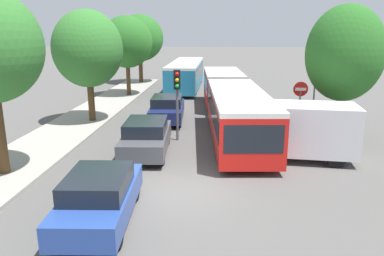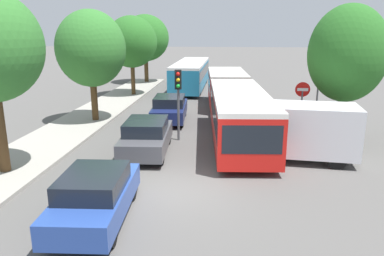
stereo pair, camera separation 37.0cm
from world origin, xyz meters
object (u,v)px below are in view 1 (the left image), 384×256
(city_bus_rear, at_px, (186,73))
(queued_car_graphite, at_px, (146,137))
(tree_right_near, at_px, (343,56))
(queued_car_blue, at_px, (100,197))
(no_entry_sign, at_px, (300,101))
(direction_sign_post, at_px, (315,79))
(tree_left_distant, at_px, (139,39))
(articulated_bus, at_px, (231,100))
(traffic_light, at_px, (177,89))
(tree_left_mid, at_px, (88,49))
(queued_car_navy, at_px, (167,109))
(tree_left_far, at_px, (126,43))
(white_van, at_px, (298,130))

(city_bus_rear, distance_m, queued_car_graphite, 18.21)
(tree_right_near, bearing_deg, queued_car_blue, -135.37)
(queued_car_blue, bearing_deg, no_entry_sign, -42.72)
(queued_car_blue, distance_m, direction_sign_post, 14.60)
(tree_left_distant, bearing_deg, city_bus_rear, -32.20)
(articulated_bus, height_order, tree_right_near, tree_right_near)
(direction_sign_post, relative_size, tree_right_near, 0.56)
(traffic_light, xyz_separation_m, tree_left_mid, (-5.30, 3.13, 1.67))
(city_bus_rear, bearing_deg, queued_car_navy, -179.47)
(queued_car_blue, height_order, tree_left_mid, tree_left_mid)
(queued_car_navy, distance_m, traffic_light, 4.28)
(city_bus_rear, height_order, tree_left_distant, tree_left_distant)
(queued_car_navy, bearing_deg, no_entry_sign, -117.56)
(queued_car_blue, height_order, tree_left_far, tree_left_far)
(traffic_light, xyz_separation_m, direction_sign_post, (7.24, 3.72, 0.07))
(city_bus_rear, relative_size, tree_left_mid, 1.76)
(queued_car_blue, height_order, no_entry_sign, no_entry_sign)
(city_bus_rear, bearing_deg, direction_sign_post, -145.82)
(white_van, bearing_deg, tree_left_mid, -21.64)
(direction_sign_post, bearing_deg, white_van, 58.61)
(city_bus_rear, height_order, tree_left_far, tree_left_far)
(white_van, bearing_deg, tree_left_far, -47.71)
(articulated_bus, bearing_deg, direction_sign_post, 88.66)
(white_van, xyz_separation_m, tree_left_mid, (-10.54, 5.37, 2.93))
(queued_car_graphite, height_order, tree_left_mid, tree_left_mid)
(tree_left_distant, bearing_deg, tree_right_near, -53.45)
(queued_car_navy, relative_size, tree_left_far, 0.70)
(articulated_bus, xyz_separation_m, tree_left_far, (-7.96, 8.39, 2.75))
(queued_car_blue, relative_size, traffic_light, 1.26)
(tree_left_far, bearing_deg, city_bus_rear, 45.05)
(queued_car_blue, bearing_deg, tree_left_mid, 16.43)
(tree_left_mid, height_order, tree_left_distant, tree_left_distant)
(queued_car_blue, bearing_deg, tree_right_near, -48.87)
(tree_left_mid, distance_m, tree_right_near, 13.20)
(traffic_light, distance_m, no_entry_sign, 5.92)
(no_entry_sign, bearing_deg, queued_car_graphite, -68.23)
(queued_car_navy, relative_size, traffic_light, 1.29)
(queued_car_navy, distance_m, white_van, 8.70)
(tree_left_distant, bearing_deg, traffic_light, -72.94)
(city_bus_rear, distance_m, queued_car_blue, 24.14)
(city_bus_rear, distance_m, queued_car_navy, 12.36)
(tree_left_distant, bearing_deg, tree_left_mid, -87.94)
(city_bus_rear, bearing_deg, tree_left_mid, 162.33)
(direction_sign_post, xyz_separation_m, tree_left_far, (-12.59, 8.13, 1.57))
(articulated_bus, relative_size, city_bus_rear, 1.48)
(queued_car_blue, relative_size, no_entry_sign, 1.51)
(white_van, distance_m, traffic_light, 5.84)
(articulated_bus, distance_m, queued_car_graphite, 6.70)
(no_entry_sign, distance_m, tree_left_far, 15.97)
(no_entry_sign, bearing_deg, queued_car_blue, -39.22)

